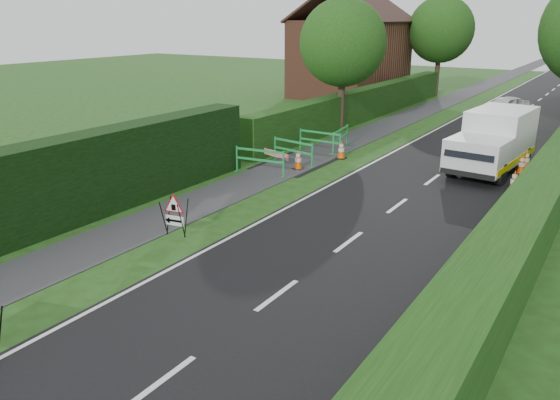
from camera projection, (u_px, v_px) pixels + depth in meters
The scene contains 21 objects.
ground at pixel (160, 285), 12.27m from camera, with size 120.00×120.00×0.00m, color #1F3F12.
road_surface at pixel (537, 102), 38.86m from camera, with size 6.00×90.00×0.02m, color black.
footpath at pixel (460, 96), 41.69m from camera, with size 2.00×90.00×0.02m, color #2D2D30.
hedge_west_near at pixel (27, 238), 14.84m from camera, with size 1.10×18.00×2.50m, color black.
hedge_west_far at pixel (365, 119), 32.36m from camera, with size 1.00×24.00×1.80m, color #14380F.
house_west at pixel (350, 57), 40.38m from camera, with size 7.50×7.40×7.88m.
tree_nw at pixel (343, 43), 27.55m from camera, with size 4.40×4.40×6.70m.
tree_fw at pixel (441, 30), 40.18m from camera, with size 4.80×4.80×7.24m.
triangle_sign at pixel (173, 212), 14.76m from camera, with size 0.83×0.83×1.03m.
works_van at pixel (494, 140), 20.98m from camera, with size 2.42×5.27×2.33m.
traffic_cone_0 at pixel (514, 181), 18.66m from camera, with size 0.38×0.38×0.79m.
traffic_cone_1 at pixel (522, 164), 20.81m from camera, with size 0.38×0.38×0.79m.
traffic_cone_2 at pixel (527, 159), 21.48m from camera, with size 0.38×0.38×0.79m.
traffic_cone_3 at pixel (298, 160), 21.47m from camera, with size 0.38×0.38×0.79m.
traffic_cone_4 at pixel (341, 149), 23.11m from camera, with size 0.38×0.38×0.79m.
ped_barrier_0 at pixel (260, 158), 20.74m from camera, with size 2.09×0.61×1.00m.
ped_barrier_1 at pixel (293, 149), 22.20m from camera, with size 2.09×0.67×1.00m.
ped_barrier_2 at pixel (320, 139), 23.96m from camera, with size 2.06×0.37×1.00m.
ped_barrier_3 at pixel (341, 136), 24.53m from camera, with size 0.66×2.09×1.00m.
redwhite_plank at pixel (276, 165), 22.23m from camera, with size 1.50×0.04×0.25m, color red.
hatchback_car at pixel (505, 106), 33.02m from camera, with size 1.41×3.51×1.20m, color silver.
Camera 1 is at (8.25, -7.80, 5.72)m, focal length 35.00 mm.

